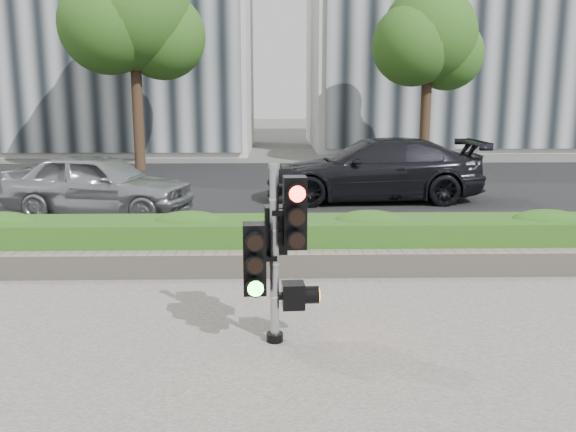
# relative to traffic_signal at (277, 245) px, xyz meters

# --- Properties ---
(ground) EXTENTS (120.00, 120.00, 0.00)m
(ground) POSITION_rel_traffic_signal_xyz_m (-0.09, 0.42, -1.05)
(ground) COLOR #51514C
(ground) RESTS_ON ground
(road) EXTENTS (60.00, 13.00, 0.02)m
(road) POSITION_rel_traffic_signal_xyz_m (-0.09, 10.42, -1.04)
(road) COLOR black
(road) RESTS_ON ground
(curb) EXTENTS (60.00, 0.25, 0.12)m
(curb) POSITION_rel_traffic_signal_xyz_m (-0.09, 3.57, -0.99)
(curb) COLOR gray
(curb) RESTS_ON ground
(stone_wall) EXTENTS (12.00, 0.32, 0.34)m
(stone_wall) POSITION_rel_traffic_signal_xyz_m (-0.09, 2.32, -0.85)
(stone_wall) COLOR gray
(stone_wall) RESTS_ON sidewalk
(hedge) EXTENTS (12.00, 1.00, 0.68)m
(hedge) POSITION_rel_traffic_signal_xyz_m (-0.09, 2.97, -0.68)
(hedge) COLOR #48902C
(hedge) RESTS_ON sidewalk
(building_right) EXTENTS (18.00, 10.00, 12.00)m
(building_right) POSITION_rel_traffic_signal_xyz_m (10.91, 25.42, 4.95)
(building_right) COLOR #B7B7B2
(building_right) RESTS_ON ground
(tree_left) EXTENTS (4.61, 4.03, 7.34)m
(tree_left) POSITION_rel_traffic_signal_xyz_m (-4.61, 14.97, 3.99)
(tree_left) COLOR black
(tree_left) RESTS_ON ground
(tree_right) EXTENTS (4.10, 3.58, 6.53)m
(tree_right) POSITION_rel_traffic_signal_xyz_m (5.39, 15.97, 3.43)
(tree_right) COLOR black
(tree_right) RESTS_ON ground
(traffic_signal) EXTENTS (0.65, 0.48, 1.85)m
(traffic_signal) POSITION_rel_traffic_signal_xyz_m (0.00, 0.00, 0.00)
(traffic_signal) COLOR black
(traffic_signal) RESTS_ON sidewalk
(car_silver) EXTENTS (4.19, 2.37, 1.35)m
(car_silver) POSITION_rel_traffic_signal_xyz_m (-3.72, 6.85, -0.36)
(car_silver) COLOR #9DA0A4
(car_silver) RESTS_ON road
(car_dark) EXTENTS (5.24, 2.24, 1.50)m
(car_dark) POSITION_rel_traffic_signal_xyz_m (2.39, 8.61, -0.28)
(car_dark) COLOR black
(car_dark) RESTS_ON road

